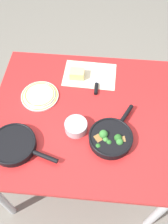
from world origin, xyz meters
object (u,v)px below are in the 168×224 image
(cheese_block, at_px, (77,74))
(dinner_plate_stack, at_px, (40,95))
(prep_bowl_steel, at_px, (76,127))
(skillet_eggs, at_px, (14,145))
(grater_knife, at_px, (97,83))
(skillet_broccoli, at_px, (111,138))

(cheese_block, bearing_deg, dinner_plate_stack, -138.59)
(cheese_block, relative_size, prep_bowl_steel, 0.73)
(cheese_block, distance_m, prep_bowl_steel, 0.41)
(cheese_block, height_order, prep_bowl_steel, prep_bowl_steel)
(skillet_eggs, xyz_separation_m, cheese_block, (0.29, 0.55, 0.00))
(dinner_plate_stack, bearing_deg, grater_knife, 22.03)
(grater_knife, relative_size, prep_bowl_steel, 2.15)
(cheese_block, relative_size, dinner_plate_stack, 0.40)
(grater_knife, bearing_deg, skillet_eggs, 140.30)
(cheese_block, distance_m, dinner_plate_stack, 0.29)
(prep_bowl_steel, bearing_deg, grater_knife, 74.87)
(skillet_eggs, relative_size, grater_knife, 1.39)
(skillet_broccoli, relative_size, skillet_eggs, 0.92)
(dinner_plate_stack, distance_m, prep_bowl_steel, 0.33)
(skillet_broccoli, distance_m, grater_knife, 0.42)
(skillet_eggs, distance_m, grater_knife, 0.65)
(skillet_broccoli, relative_size, cheese_block, 3.77)
(cheese_block, bearing_deg, skillet_eggs, -117.64)
(skillet_eggs, bearing_deg, cheese_block, 79.44)
(grater_knife, xyz_separation_m, dinner_plate_stack, (-0.35, -0.14, 0.00))
(dinner_plate_stack, height_order, prep_bowl_steel, prep_bowl_steel)
(skillet_broccoli, bearing_deg, grater_knife, 41.31)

